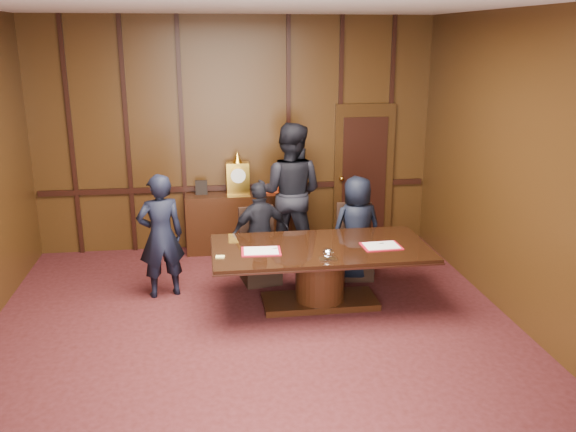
# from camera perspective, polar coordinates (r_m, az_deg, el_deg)

# --- Properties ---
(room) EXTENTS (7.00, 7.04, 3.50)m
(room) POSITION_cam_1_polar(r_m,az_deg,el_deg) (6.05, -2.41, 2.43)
(room) COLOR #330F0E
(room) RESTS_ON ground
(sideboard) EXTENTS (1.60, 0.45, 1.54)m
(sideboard) POSITION_cam_1_polar(r_m,az_deg,el_deg) (9.38, -4.62, -0.35)
(sideboard) COLOR black
(sideboard) RESTS_ON ground
(conference_table) EXTENTS (2.62, 1.32, 0.76)m
(conference_table) POSITION_cam_1_polar(r_m,az_deg,el_deg) (7.44, 3.03, -4.67)
(conference_table) COLOR black
(conference_table) RESTS_ON ground
(folder_left) EXTENTS (0.48, 0.35, 0.02)m
(folder_left) POSITION_cam_1_polar(r_m,az_deg,el_deg) (7.16, -2.54, -3.31)
(folder_left) COLOR #AC0F21
(folder_left) RESTS_ON conference_table
(folder_right) EXTENTS (0.47, 0.35, 0.02)m
(folder_right) POSITION_cam_1_polar(r_m,az_deg,el_deg) (7.42, 8.71, -2.79)
(folder_right) COLOR #AC0F21
(folder_right) RESTS_ON conference_table
(inkstand) EXTENTS (0.20, 0.14, 0.12)m
(inkstand) POSITION_cam_1_polar(r_m,az_deg,el_deg) (6.92, 3.78, -3.65)
(inkstand) COLOR white
(inkstand) RESTS_ON conference_table
(notepad) EXTENTS (0.11, 0.08, 0.01)m
(notepad) POSITION_cam_1_polar(r_m,az_deg,el_deg) (7.02, -6.37, -3.81)
(notepad) COLOR #FFE77C
(notepad) RESTS_ON conference_table
(chair_left) EXTENTS (0.55, 0.55, 0.99)m
(chair_left) POSITION_cam_1_polar(r_m,az_deg,el_deg) (8.24, -2.64, -4.14)
(chair_left) COLOR black
(chair_left) RESTS_ON ground
(chair_right) EXTENTS (0.54, 0.54, 0.99)m
(chair_right) POSITION_cam_1_polar(r_m,az_deg,el_deg) (8.45, 6.24, -3.68)
(chair_right) COLOR black
(chair_right) RESTS_ON ground
(signatory_left) EXTENTS (0.87, 0.55, 1.38)m
(signatory_left) POSITION_cam_1_polar(r_m,az_deg,el_deg) (8.04, -2.59, -1.66)
(signatory_left) COLOR black
(signatory_left) RESTS_ON ground
(signatory_right) EXTENTS (0.75, 0.55, 1.42)m
(signatory_right) POSITION_cam_1_polar(r_m,az_deg,el_deg) (8.25, 6.44, -1.13)
(signatory_right) COLOR black
(signatory_right) RESTS_ON ground
(witness_left) EXTENTS (0.66, 0.52, 1.59)m
(witness_left) POSITION_cam_1_polar(r_m,az_deg,el_deg) (7.77, -11.81, -1.84)
(witness_left) COLOR black
(witness_left) RESTS_ON ground
(witness_right) EXTENTS (1.20, 1.08, 2.03)m
(witness_right) POSITION_cam_1_polar(r_m,az_deg,el_deg) (8.82, 0.20, 2.18)
(witness_right) COLOR black
(witness_right) RESTS_ON ground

